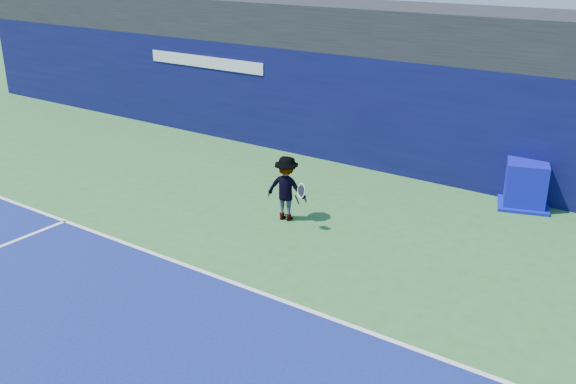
% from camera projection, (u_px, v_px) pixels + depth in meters
% --- Properties ---
extents(ground, '(80.00, 80.00, 0.00)m').
position_uv_depth(ground, '(110.00, 371.00, 9.22)').
color(ground, '#337133').
rests_on(ground, ground).
extents(baseline, '(24.00, 0.10, 0.01)m').
position_uv_depth(baseline, '(241.00, 285.00, 11.50)').
color(baseline, white).
rests_on(baseline, ground).
extents(stadium_band, '(36.00, 3.00, 1.20)m').
position_uv_depth(stadium_band, '(443.00, 32.00, 16.70)').
color(stadium_band, black).
rests_on(stadium_band, back_wall_assembly).
extents(back_wall_assembly, '(36.00, 1.03, 3.00)m').
position_uv_depth(back_wall_assembly, '(421.00, 118.00, 16.70)').
color(back_wall_assembly, '#0B0D3E').
rests_on(back_wall_assembly, ground).
extents(equipment_cart, '(1.42, 1.42, 1.08)m').
position_uv_depth(equipment_cart, '(525.00, 186.00, 14.88)').
color(equipment_cart, '#0D0DB6').
rests_on(equipment_cart, ground).
extents(tennis_player, '(1.24, 0.73, 1.46)m').
position_uv_depth(tennis_player, '(287.00, 188.00, 14.06)').
color(tennis_player, silver).
rests_on(tennis_player, ground).
extents(tennis_ball, '(0.06, 0.06, 0.06)m').
position_uv_depth(tennis_ball, '(290.00, 165.00, 14.01)').
color(tennis_ball, '#DCF21A').
rests_on(tennis_ball, ground).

